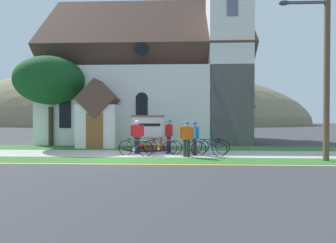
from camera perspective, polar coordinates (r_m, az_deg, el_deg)
name	(u,v)px	position (r m, az deg, el deg)	size (l,w,h in m)	color
ground	(131,148)	(16.46, -7.75, -5.56)	(140.00, 140.00, 0.00)	#3D3D3F
sidewalk_slab	(132,154)	(14.06, -7.57, -6.64)	(32.00, 2.61, 0.01)	#B7B5AD
grass_verge	(123,160)	(12.00, -9.34, -7.95)	(32.00, 1.63, 0.01)	#38722D
church_lawn	(139,148)	(16.54, -6.05, -5.51)	(24.00, 2.44, 0.01)	#38722D
curb_paint_stripe	(118,164)	(11.07, -10.37, -8.71)	(28.00, 0.16, 0.01)	yellow
church_building	(154,82)	(21.98, -2.99, 8.20)	(14.81, 10.79, 12.30)	white
church_sign	(148,127)	(15.96, -4.24, -1.19)	(1.95, 0.22, 1.96)	#7F6047
flower_bed	(147,148)	(15.81, -4.31, -5.56)	(2.69, 2.69, 0.34)	#382319
bicycle_white	(209,148)	(13.17, 8.54, -5.55)	(1.69, 0.36, 0.79)	black
bicycle_orange	(160,147)	(13.76, -1.67, -5.28)	(1.72, 0.18, 0.80)	black
bicycle_green	(135,148)	(13.22, -6.83, -5.45)	(1.74, 0.55, 0.84)	black
bicycle_silver	(186,147)	(13.81, 3.73, -5.24)	(1.69, 0.63, 0.80)	black
bicycle_yellow	(212,146)	(14.19, 9.20, -5.08)	(1.74, 0.45, 0.79)	black
cyclist_in_blue_jersey	(195,136)	(13.46, 5.58, -2.97)	(0.42, 0.67, 1.62)	#2D2D33
cyclist_in_red_jersey	(187,136)	(12.76, 3.92, -3.10)	(0.65, 0.28, 1.64)	#2D2D33
cyclist_in_green_jersey	(169,133)	(14.12, 0.17, -2.48)	(0.38, 0.65, 1.72)	#191E38
cyclist_in_white_jersey	(137,134)	(13.88, -6.42, -2.61)	(0.67, 0.30, 1.70)	#191E38
utility_pole	(325,42)	(13.70, 29.85, 14.20)	(3.12, 0.28, 9.09)	brown
roadside_conifer	(232,68)	(21.88, 13.22, 10.79)	(3.52, 3.52, 8.71)	#4C3823
yard_deciduous_tree	(51,81)	(19.30, -23.28, 7.80)	(4.38, 4.38, 5.74)	#3D2D1E
distant_hill	(121,125)	(70.30, -9.68, -0.63)	(93.29, 42.07, 27.97)	#847A5B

